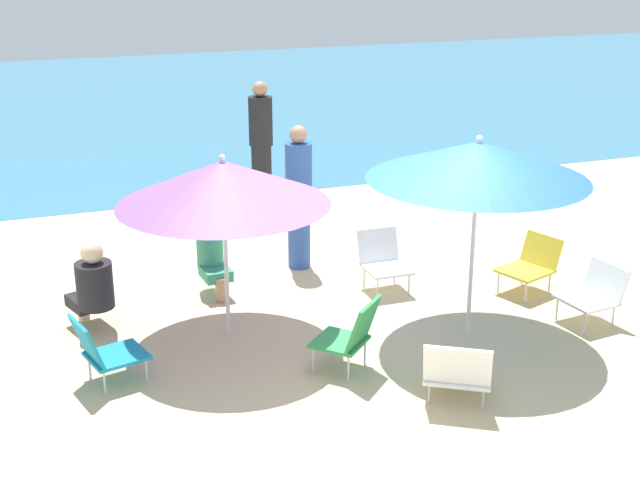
{
  "coord_description": "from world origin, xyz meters",
  "views": [
    {
      "loc": [
        -3.24,
        -7.03,
        3.76
      ],
      "look_at": [
        -0.33,
        1.02,
        0.7
      ],
      "focal_mm": 48.96,
      "sensor_mm": 36.0,
      "label": 1
    }
  ],
  "objects_px": {
    "person_a": "(261,143)",
    "person_b": "(211,248)",
    "beach_chair_d": "(458,371)",
    "person_c": "(299,197)",
    "beach_chair_e": "(351,333)",
    "beach_chair_c": "(104,350)",
    "beach_chair_f": "(594,292)",
    "beach_chair_a": "(383,259)",
    "umbrella_blue": "(478,161)",
    "person_d": "(93,285)",
    "beach_chair_b": "(531,263)",
    "umbrella_purple": "(223,183)"
  },
  "relations": [
    {
      "from": "beach_chair_f",
      "to": "person_b",
      "type": "relative_size",
      "value": 0.59
    },
    {
      "from": "beach_chair_c",
      "to": "beach_chair_d",
      "type": "xyz_separation_m",
      "value": [
        2.74,
        -1.31,
        -0.05
      ]
    },
    {
      "from": "person_a",
      "to": "beach_chair_b",
      "type": "bearing_deg",
      "value": 81.68
    },
    {
      "from": "umbrella_purple",
      "to": "beach_chair_c",
      "type": "relative_size",
      "value": 3.01
    },
    {
      "from": "beach_chair_a",
      "to": "person_d",
      "type": "xyz_separation_m",
      "value": [
        -3.1,
        -0.02,
        0.14
      ]
    },
    {
      "from": "beach_chair_a",
      "to": "beach_chair_b",
      "type": "relative_size",
      "value": 0.9
    },
    {
      "from": "umbrella_blue",
      "to": "person_c",
      "type": "height_order",
      "value": "umbrella_blue"
    },
    {
      "from": "person_a",
      "to": "person_d",
      "type": "bearing_deg",
      "value": 20.0
    },
    {
      "from": "beach_chair_d",
      "to": "person_a",
      "type": "distance_m",
      "value": 6.04
    },
    {
      "from": "beach_chair_c",
      "to": "person_b",
      "type": "distance_m",
      "value": 2.18
    },
    {
      "from": "beach_chair_c",
      "to": "person_d",
      "type": "height_order",
      "value": "person_d"
    },
    {
      "from": "beach_chair_f",
      "to": "person_d",
      "type": "relative_size",
      "value": 0.64
    },
    {
      "from": "beach_chair_f",
      "to": "person_c",
      "type": "height_order",
      "value": "person_c"
    },
    {
      "from": "beach_chair_e",
      "to": "person_c",
      "type": "bearing_deg",
      "value": -52.23
    },
    {
      "from": "beach_chair_b",
      "to": "beach_chair_d",
      "type": "distance_m",
      "value": 2.65
    },
    {
      "from": "person_d",
      "to": "person_b",
      "type": "bearing_deg",
      "value": -86.04
    },
    {
      "from": "beach_chair_f",
      "to": "person_d",
      "type": "distance_m",
      "value": 4.99
    },
    {
      "from": "beach_chair_b",
      "to": "beach_chair_c",
      "type": "bearing_deg",
      "value": -12.75
    },
    {
      "from": "beach_chair_f",
      "to": "person_c",
      "type": "bearing_deg",
      "value": -54.32
    },
    {
      "from": "beach_chair_b",
      "to": "person_a",
      "type": "xyz_separation_m",
      "value": [
        -1.84,
        4.16,
        0.56
      ]
    },
    {
      "from": "beach_chair_c",
      "to": "beach_chair_d",
      "type": "height_order",
      "value": "beach_chair_c"
    },
    {
      "from": "person_c",
      "to": "beach_chair_e",
      "type": "bearing_deg",
      "value": -109.71
    },
    {
      "from": "beach_chair_c",
      "to": "person_d",
      "type": "distance_m",
      "value": 1.16
    },
    {
      "from": "person_b",
      "to": "beach_chair_b",
      "type": "bearing_deg",
      "value": 66.06
    },
    {
      "from": "person_b",
      "to": "person_d",
      "type": "height_order",
      "value": "person_b"
    },
    {
      "from": "beach_chair_b",
      "to": "beach_chair_e",
      "type": "relative_size",
      "value": 1.01
    },
    {
      "from": "umbrella_purple",
      "to": "person_d",
      "type": "xyz_separation_m",
      "value": [
        -1.21,
        0.55,
        -1.07
      ]
    },
    {
      "from": "beach_chair_f",
      "to": "person_b",
      "type": "bearing_deg",
      "value": -38.41
    },
    {
      "from": "beach_chair_e",
      "to": "person_c",
      "type": "distance_m",
      "value": 2.69
    },
    {
      "from": "umbrella_blue",
      "to": "beach_chair_b",
      "type": "height_order",
      "value": "umbrella_blue"
    },
    {
      "from": "person_b",
      "to": "beach_chair_a",
      "type": "bearing_deg",
      "value": 68.84
    },
    {
      "from": "umbrella_blue",
      "to": "person_b",
      "type": "xyz_separation_m",
      "value": [
        -2.13,
        1.86,
        -1.23
      ]
    },
    {
      "from": "person_a",
      "to": "person_c",
      "type": "xyz_separation_m",
      "value": [
        -0.31,
        -2.6,
        -0.03
      ]
    },
    {
      "from": "beach_chair_b",
      "to": "beach_chair_d",
      "type": "bearing_deg",
      "value": 24.84
    },
    {
      "from": "person_c",
      "to": "person_d",
      "type": "height_order",
      "value": "person_c"
    },
    {
      "from": "person_a",
      "to": "umbrella_purple",
      "type": "bearing_deg",
      "value": 37.16
    },
    {
      "from": "beach_chair_e",
      "to": "person_b",
      "type": "height_order",
      "value": "person_b"
    },
    {
      "from": "umbrella_purple",
      "to": "beach_chair_a",
      "type": "bearing_deg",
      "value": 16.78
    },
    {
      "from": "beach_chair_a",
      "to": "person_b",
      "type": "distance_m",
      "value": 1.88
    },
    {
      "from": "person_a",
      "to": "person_b",
      "type": "relative_size",
      "value": 1.75
    },
    {
      "from": "umbrella_blue",
      "to": "person_d",
      "type": "bearing_deg",
      "value": 159.23
    },
    {
      "from": "beach_chair_b",
      "to": "person_d",
      "type": "distance_m",
      "value": 4.64
    },
    {
      "from": "beach_chair_e",
      "to": "beach_chair_f",
      "type": "distance_m",
      "value": 2.7
    },
    {
      "from": "beach_chair_d",
      "to": "beach_chair_f",
      "type": "relative_size",
      "value": 1.31
    },
    {
      "from": "umbrella_purple",
      "to": "person_c",
      "type": "xyz_separation_m",
      "value": [
        1.24,
        1.5,
        -0.69
      ]
    },
    {
      "from": "beach_chair_e",
      "to": "person_a",
      "type": "relative_size",
      "value": 0.4
    },
    {
      "from": "beach_chair_c",
      "to": "umbrella_blue",
      "type": "bearing_deg",
      "value": -17.29
    },
    {
      "from": "umbrella_blue",
      "to": "beach_chair_e",
      "type": "xyz_separation_m",
      "value": [
        -1.39,
        -0.36,
        -1.37
      ]
    },
    {
      "from": "beach_chair_a",
      "to": "beach_chair_c",
      "type": "relative_size",
      "value": 0.96
    },
    {
      "from": "umbrella_purple",
      "to": "person_d",
      "type": "distance_m",
      "value": 1.71
    }
  ]
}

